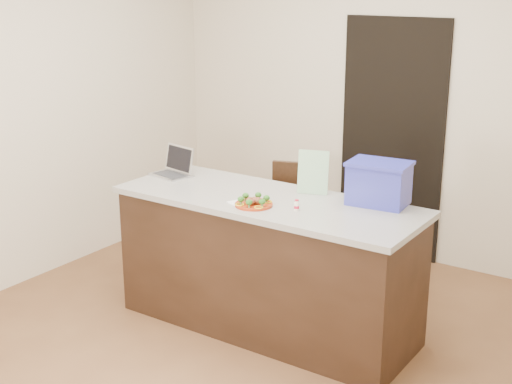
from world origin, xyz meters
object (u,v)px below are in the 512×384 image
Objects in this scene: island at (267,263)px; blue_box at (379,183)px; plate at (254,204)px; napkin at (243,203)px; yogurt_bottle at (297,206)px; laptop at (175,167)px; chair at (292,217)px.

blue_box is at bearing 24.24° from island.
napkin is at bearing -179.25° from plate.
napkin is at bearing -168.48° from yogurt_bottle.
blue_box is (0.36, 0.40, 0.11)m from yogurt_bottle.
yogurt_bottle is (0.35, 0.07, 0.03)m from napkin.
laptop is at bearing 173.18° from island.
island is 0.77m from chair.
plate is 0.80m from blue_box.
island is 0.92m from blue_box.
plate is 0.08m from napkin.
yogurt_bottle is 0.22× the size of laptop.
blue_box reaches higher than plate.
yogurt_bottle reaches higher than plate.
laptop is 0.80× the size of blue_box.
yogurt_bottle is 1.18m from laptop.
island is 1.02m from laptop.
blue_box is at bearing 36.77° from plate.
yogurt_bottle reaches higher than napkin.
island is 0.50m from napkin.
laptop is at bearing -178.71° from blue_box.
blue_box reaches higher than island.
blue_box is (1.52, 0.19, 0.08)m from laptop.
island is 6.38× the size of laptop.
island is at bearing 94.19° from plate.
yogurt_bottle is 0.17× the size of blue_box.
yogurt_bottle is at bearing -137.52° from blue_box.
napkin is 0.38× the size of blue_box.
plate is at bearing -85.81° from island.
blue_box is 0.43× the size of chair.
plate is 0.94m from laptop.
laptop is 0.98m from chair.
napkin reaches higher than island.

